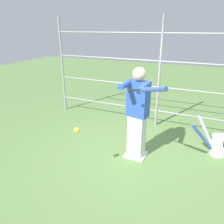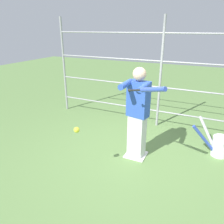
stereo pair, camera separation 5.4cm
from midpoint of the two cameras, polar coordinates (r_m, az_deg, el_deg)
The scene contains 7 objects.
ground_plane at distance 4.50m, azimuth 6.58°, elevation -11.10°, with size 24.00×24.00×0.00m, color #608447.
home_plate at distance 4.49m, azimuth 6.59°, elevation -10.99°, with size 0.40×0.40×0.02m.
fence_backstop at distance 5.45m, azimuth 12.85°, elevation 9.52°, with size 5.78×0.06×2.67m.
batter at distance 4.06m, azimuth 7.06°, elevation 0.20°, with size 0.45×0.65×1.76m.
baseball_bat_swinging at distance 3.08m, azimuth 10.25°, elevation 5.76°, with size 0.71×0.51×0.27m.
softball_in_flight at distance 3.55m, azimuth -8.78°, elevation -4.64°, with size 0.10×0.10×0.10m.
bat_bucket at distance 4.84m, azimuth 26.57°, elevation -7.56°, with size 0.87×0.62×0.82m.
Camera 2 is at (-1.20, 3.61, 2.40)m, focal length 35.00 mm.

